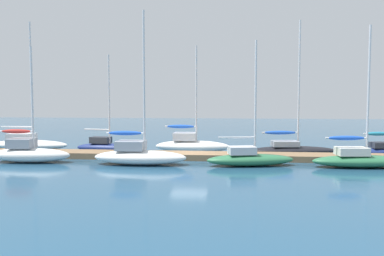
{
  "coord_description": "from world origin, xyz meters",
  "views": [
    {
      "loc": [
        3.04,
        -27.2,
        4.1
      ],
      "look_at": [
        0.0,
        2.0,
        2.0
      ],
      "focal_mm": 36.99,
      "sensor_mm": 36.0,
      "label": 1
    }
  ],
  "objects": [
    {
      "name": "sailboat_0",
      "position": [
        -13.64,
        3.42,
        0.57
      ],
      "size": [
        6.57,
        2.3,
        10.34
      ],
      "rotation": [
        0.0,
        0.0,
        -0.02
      ],
      "color": "white",
      "rests_on": "ground_plane"
    },
    {
      "name": "sailboat_2",
      "position": [
        -6.72,
        2.31,
        0.53
      ],
      "size": [
        5.18,
        2.06,
        7.51
      ],
      "rotation": [
        0.0,
        0.0,
        -0.15
      ],
      "color": "navy",
      "rests_on": "ground_plane"
    },
    {
      "name": "sailboat_5",
      "position": [
        4.08,
        -2.62,
        0.51
      ],
      "size": [
        5.69,
        2.66,
        7.74
      ],
      "rotation": [
        0.0,
        0.0,
        0.2
      ],
      "color": "#2D7047",
      "rests_on": "ground_plane"
    },
    {
      "name": "sailboat_1",
      "position": [
        -10.3,
        -2.72,
        0.64
      ],
      "size": [
        5.43,
        2.02,
        7.53
      ],
      "rotation": [
        0.0,
        0.0,
        0.05
      ],
      "color": "white",
      "rests_on": "ground_plane"
    },
    {
      "name": "sailboat_4",
      "position": [
        -0.17,
        3.25,
        0.63
      ],
      "size": [
        5.86,
        1.99,
        8.24
      ],
      "rotation": [
        0.0,
        0.0,
        -0.01
      ],
      "color": "white",
      "rests_on": "ground_plane"
    },
    {
      "name": "ground_plane",
      "position": [
        0.0,
        0.0,
        0.0
      ],
      "size": [
        120.0,
        120.0,
        0.0
      ],
      "primitive_type": "plane",
      "color": "navy"
    },
    {
      "name": "dock_pier",
      "position": [
        0.0,
        0.0,
        0.21
      ],
      "size": [
        30.42,
        2.24,
        0.41
      ],
      "primitive_type": "cube",
      "color": "#846647",
      "rests_on": "ground_plane"
    },
    {
      "name": "sailboat_6",
      "position": [
        7.46,
        2.81,
        0.51
      ],
      "size": [
        6.56,
        2.61,
        9.94
      ],
      "rotation": [
        0.0,
        0.0,
        0.11
      ],
      "color": "black",
      "rests_on": "ground_plane"
    },
    {
      "name": "sailboat_7",
      "position": [
        10.73,
        -2.46,
        0.55
      ],
      "size": [
        6.11,
        2.32,
        8.55
      ],
      "rotation": [
        0.0,
        0.0,
        0.1
      ],
      "color": "#2D7047",
      "rests_on": "ground_plane"
    },
    {
      "name": "sailboat_3",
      "position": [
        -2.89,
        -2.85,
        0.64
      ],
      "size": [
        5.92,
        2.03,
        9.64
      ],
      "rotation": [
        0.0,
        0.0,
        -0.0
      ],
      "color": "white",
      "rests_on": "ground_plane"
    }
  ]
}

